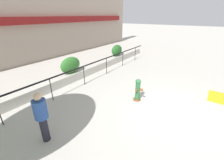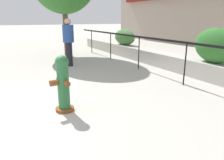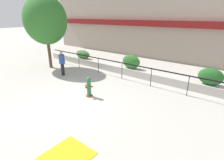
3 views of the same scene
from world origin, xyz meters
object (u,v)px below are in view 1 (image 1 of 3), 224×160
hedge_bush_2 (117,50)px  fire_hydrant (138,90)px  hedge_bush_1 (71,65)px  pedestrian (41,115)px

hedge_bush_2 → fire_hydrant: bearing=-138.1°
hedge_bush_1 → hedge_bush_2: (5.08, 0.00, -0.02)m
hedge_bush_1 → pedestrian: pedestrian is taller
hedge_bush_2 → pedestrian: pedestrian is taller
pedestrian → hedge_bush_1: bearing=39.2°
pedestrian → hedge_bush_2: bearing=19.2°
hedge_bush_2 → pedestrian: size_ratio=0.75×
fire_hydrant → hedge_bush_2: bearing=41.9°
fire_hydrant → pedestrian: bearing=161.8°
hedge_bush_1 → hedge_bush_2: bearing=0.0°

